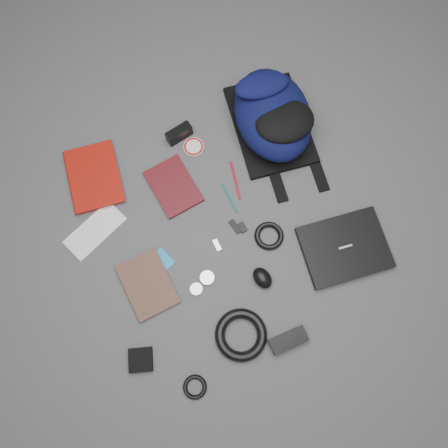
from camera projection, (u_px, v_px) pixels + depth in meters
name	position (u px, v px, depth m)	size (l,w,h in m)	color
ground	(224.00, 225.00, 1.65)	(4.00, 4.00, 0.00)	#4F4F51
backpack	(273.00, 115.00, 1.67)	(0.31, 0.44, 0.18)	black
laptop	(344.00, 248.00, 1.61)	(0.31, 0.24, 0.03)	black
textbook_red	(69.00, 183.00, 1.68)	(0.20, 0.26, 0.03)	maroon
comic_book	(127.00, 295.00, 1.57)	(0.16, 0.22, 0.02)	#A8550C
envelope	(95.00, 230.00, 1.64)	(0.23, 0.11, 0.00)	white
dvd_case	(173.00, 186.00, 1.68)	(0.15, 0.22, 0.02)	#400C10
compact_camera	(179.00, 134.00, 1.72)	(0.10, 0.04, 0.06)	black
sticker_disc	(194.00, 147.00, 1.73)	(0.08, 0.08, 0.00)	white
pen_teal	(229.00, 198.00, 1.67)	(0.01, 0.01, 0.13)	#0B6862
pen_red	(235.00, 180.00, 1.69)	(0.01, 0.01, 0.16)	red
id_badge	(163.00, 259.00, 1.61)	(0.05, 0.08, 0.00)	#187AB8
usb_black	(235.00, 227.00, 1.64)	(0.02, 0.06, 0.01)	black
usb_silver	(217.00, 245.00, 1.62)	(0.02, 0.05, 0.01)	#B3B3B5
key_fob	(242.00, 227.00, 1.64)	(0.02, 0.04, 0.01)	black
mouse	(262.00, 278.00, 1.57)	(0.06, 0.08, 0.04)	black
headphone_left	(196.00, 289.00, 1.58)	(0.05, 0.05, 0.01)	#A8A8AA
headphone_right	(207.00, 278.00, 1.59)	(0.05, 0.05, 0.01)	silver
cable_coil	(269.00, 236.00, 1.63)	(0.11, 0.11, 0.02)	black
power_brick	(288.00, 340.00, 1.52)	(0.13, 0.06, 0.03)	black
power_cord_coil	(241.00, 335.00, 1.53)	(0.18, 0.18, 0.04)	black
pouch	(141.00, 360.00, 1.51)	(0.08, 0.08, 0.02)	black
earbud_coil	(195.00, 387.00, 1.49)	(0.08, 0.08, 0.02)	black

